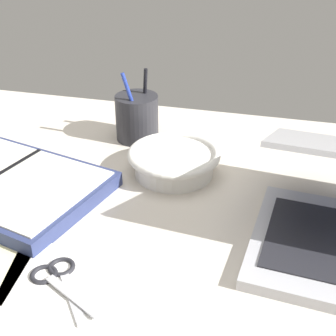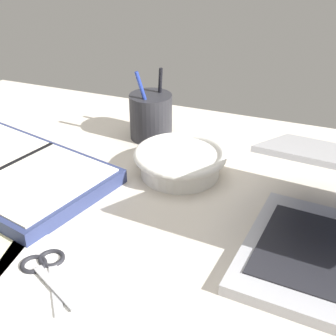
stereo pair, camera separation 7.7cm
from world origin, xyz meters
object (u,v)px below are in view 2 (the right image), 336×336
object	(u,v)px
pen_cup	(151,116)
scissors	(46,268)
bowl	(180,161)
planner	(9,172)

from	to	relation	value
pen_cup	scissors	distance (cm)	45.08
bowl	pen_cup	distance (cm)	17.26
bowl	pen_cup	world-z (taller)	pen_cup
pen_cup	bowl	bearing A→B (deg)	-48.49
bowl	planner	size ratio (longest dim) A/B	0.42
bowl	planner	world-z (taller)	bowl
planner	scissors	xyz separation A→B (cm)	(20.47, -18.79, -1.10)
planner	scissors	bearing A→B (deg)	-28.42
planner	pen_cup	bearing A→B (deg)	69.73
bowl	scissors	size ratio (longest dim) A/B	1.41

